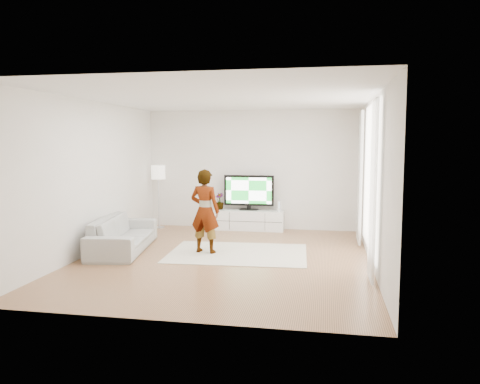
% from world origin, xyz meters
% --- Properties ---
extents(floor, '(6.00, 6.00, 0.00)m').
position_xyz_m(floor, '(0.00, 0.00, 0.00)').
color(floor, '#AE7B4E').
rests_on(floor, ground).
extents(ceiling, '(6.00, 6.00, 0.00)m').
position_xyz_m(ceiling, '(0.00, 0.00, 2.80)').
color(ceiling, white).
rests_on(ceiling, wall_back).
extents(wall_left, '(0.02, 6.00, 2.80)m').
position_xyz_m(wall_left, '(-2.50, 0.00, 1.40)').
color(wall_left, silver).
rests_on(wall_left, floor).
extents(wall_right, '(0.02, 6.00, 2.80)m').
position_xyz_m(wall_right, '(2.50, 0.00, 1.40)').
color(wall_right, silver).
rests_on(wall_right, floor).
extents(wall_back, '(5.00, 0.02, 2.80)m').
position_xyz_m(wall_back, '(0.00, 3.00, 1.40)').
color(wall_back, silver).
rests_on(wall_back, floor).
extents(wall_front, '(5.00, 0.02, 2.80)m').
position_xyz_m(wall_front, '(0.00, -3.00, 1.40)').
color(wall_front, silver).
rests_on(wall_front, floor).
extents(window, '(0.01, 2.60, 2.50)m').
position_xyz_m(window, '(2.48, 0.30, 1.45)').
color(window, white).
rests_on(window, wall_right).
extents(curtain_near, '(0.04, 0.70, 2.60)m').
position_xyz_m(curtain_near, '(2.40, -1.00, 1.35)').
color(curtain_near, white).
rests_on(curtain_near, floor).
extents(curtain_far, '(0.04, 0.70, 2.60)m').
position_xyz_m(curtain_far, '(2.40, 1.60, 1.35)').
color(curtain_far, white).
rests_on(curtain_far, floor).
extents(media_console, '(1.66, 0.47, 0.47)m').
position_xyz_m(media_console, '(-0.03, 2.76, 0.23)').
color(media_console, white).
rests_on(media_console, floor).
extents(television, '(1.17, 0.23, 0.82)m').
position_xyz_m(television, '(-0.03, 2.79, 0.91)').
color(television, black).
rests_on(television, media_console).
extents(game_console, '(0.07, 0.18, 0.25)m').
position_xyz_m(game_console, '(0.69, 2.76, 0.59)').
color(game_console, white).
rests_on(game_console, media_console).
extents(potted_plant, '(0.29, 0.29, 0.39)m').
position_xyz_m(potted_plant, '(-0.74, 2.77, 0.66)').
color(potted_plant, '#3F7238').
rests_on(potted_plant, media_console).
extents(rug, '(2.60, 1.94, 0.01)m').
position_xyz_m(rug, '(0.16, 0.38, 0.01)').
color(rug, beige).
rests_on(rug, floor).
extents(player, '(0.62, 0.47, 1.54)m').
position_xyz_m(player, '(-0.45, 0.32, 0.78)').
color(player, '#334772').
rests_on(player, rug).
extents(sofa, '(1.19, 2.29, 0.64)m').
position_xyz_m(sofa, '(-2.03, 0.25, 0.32)').
color(sofa, '#A7A8A3').
rests_on(sofa, floor).
extents(floor_lamp, '(0.33, 0.33, 1.50)m').
position_xyz_m(floor_lamp, '(-2.20, 2.64, 1.27)').
color(floor_lamp, silver).
rests_on(floor_lamp, floor).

